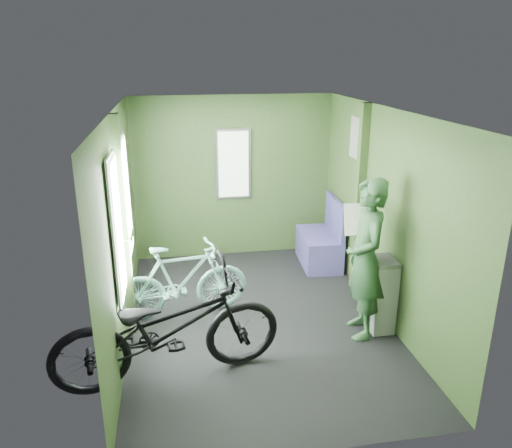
{
  "coord_description": "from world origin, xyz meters",
  "views": [
    {
      "loc": [
        -0.86,
        -4.86,
        2.84
      ],
      "look_at": [
        0.0,
        0.1,
        1.1
      ],
      "focal_mm": 35.0,
      "sensor_mm": 36.0,
      "label": 1
    }
  ],
  "objects_px": {
    "passenger": "(365,259)",
    "waste_box": "(381,294)",
    "bicycle_black": "(172,380)",
    "bicycle_mint": "(183,317)",
    "bench_seat": "(321,245)"
  },
  "relations": [
    {
      "from": "passenger",
      "to": "bicycle_black",
      "type": "bearing_deg",
      "value": -69.66
    },
    {
      "from": "bicycle_black",
      "to": "bicycle_mint",
      "type": "distance_m",
      "value": 1.15
    },
    {
      "from": "bicycle_black",
      "to": "passenger",
      "type": "xyz_separation_m",
      "value": [
        1.99,
        0.49,
        0.85
      ]
    },
    {
      "from": "passenger",
      "to": "waste_box",
      "type": "bearing_deg",
      "value": 108.66
    },
    {
      "from": "bicycle_mint",
      "to": "bench_seat",
      "type": "xyz_separation_m",
      "value": [
        1.97,
        1.2,
        0.28
      ]
    },
    {
      "from": "passenger",
      "to": "bench_seat",
      "type": "relative_size",
      "value": 1.8
    },
    {
      "from": "bicycle_mint",
      "to": "bench_seat",
      "type": "relative_size",
      "value": 1.62
    },
    {
      "from": "bicycle_black",
      "to": "bicycle_mint",
      "type": "bearing_deg",
      "value": -16.63
    },
    {
      "from": "passenger",
      "to": "bicycle_mint",
      "type": "bearing_deg",
      "value": -102.78
    },
    {
      "from": "bicycle_mint",
      "to": "bicycle_black",
      "type": "bearing_deg",
      "value": 164.68
    },
    {
      "from": "bicycle_black",
      "to": "passenger",
      "type": "relative_size",
      "value": 1.21
    },
    {
      "from": "bicycle_black",
      "to": "bench_seat",
      "type": "xyz_separation_m",
      "value": [
        2.11,
        2.34,
        0.28
      ]
    },
    {
      "from": "passenger",
      "to": "waste_box",
      "type": "height_order",
      "value": "passenger"
    },
    {
      "from": "bicycle_mint",
      "to": "waste_box",
      "type": "relative_size",
      "value": 1.87
    },
    {
      "from": "bicycle_mint",
      "to": "passenger",
      "type": "relative_size",
      "value": 0.9
    }
  ]
}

